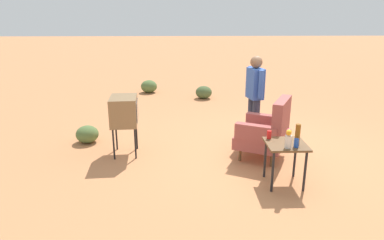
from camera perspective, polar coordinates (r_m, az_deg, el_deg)
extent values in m
plane|color=#C17A4C|center=(6.43, 11.81, -5.07)|extent=(60.00, 60.00, 0.00)
cylinder|color=brown|center=(6.42, 9.23, -3.88)|extent=(0.05, 0.05, 0.22)
cylinder|color=brown|center=(5.95, 7.82, -5.58)|extent=(0.05, 0.05, 0.22)
cylinder|color=brown|center=(6.32, 13.88, -4.55)|extent=(0.05, 0.05, 0.22)
cylinder|color=brown|center=(5.83, 12.85, -6.35)|extent=(0.05, 0.05, 0.22)
cube|color=#9E4C47|center=(6.05, 11.06, -3.22)|extent=(1.02, 1.02, 0.20)
cube|color=#9E4C47|center=(5.86, 14.33, 0.21)|extent=(0.75, 0.48, 0.64)
cube|color=#9E4C47|center=(6.27, 11.89, -0.30)|extent=(0.43, 0.67, 0.26)
cube|color=#9E4C47|center=(5.68, 10.41, -2.09)|extent=(0.43, 0.67, 0.26)
cylinder|color=black|center=(5.38, 11.83, -6.17)|extent=(0.04, 0.04, 0.60)
cylinder|color=black|center=(4.98, 13.00, -8.21)|extent=(0.04, 0.04, 0.60)
cylinder|color=black|center=(5.50, 16.40, -5.99)|extent=(0.04, 0.04, 0.60)
cylinder|color=black|center=(5.11, 17.91, -7.95)|extent=(0.04, 0.04, 0.60)
cube|color=brown|center=(5.12, 15.05, -3.83)|extent=(0.56, 0.56, 0.03)
cylinder|color=black|center=(5.99, -9.21, -3.76)|extent=(0.03, 0.03, 0.55)
cylinder|color=black|center=(6.41, -9.00, -2.35)|extent=(0.03, 0.03, 0.55)
cylinder|color=black|center=(6.03, -12.63, -3.85)|extent=(0.03, 0.03, 0.55)
cylinder|color=black|center=(6.44, -12.20, -2.44)|extent=(0.03, 0.03, 0.55)
cube|color=olive|center=(6.06, -11.03, 1.50)|extent=(0.63, 0.48, 0.48)
cube|color=#383D3F|center=(6.04, -8.91, 1.56)|extent=(0.42, 0.04, 0.34)
cylinder|color=#2D3347|center=(6.81, 9.59, 0.19)|extent=(0.14, 0.14, 0.86)
cylinder|color=#2D3347|center=(6.64, 10.28, -0.31)|extent=(0.14, 0.14, 0.86)
cube|color=#3356A8|center=(6.55, 10.25, 5.88)|extent=(0.40, 0.29, 0.56)
cylinder|color=#3356A8|center=(6.76, 9.42, 6.52)|extent=(0.09, 0.09, 0.50)
cylinder|color=#3356A8|center=(6.33, 11.16, 5.70)|extent=(0.09, 0.09, 0.50)
sphere|color=brown|center=(6.48, 10.44, 9.26)|extent=(0.22, 0.22, 0.22)
cylinder|color=blue|center=(4.98, 16.61, -3.62)|extent=(0.07, 0.07, 0.12)
cylinder|color=brown|center=(5.04, 16.81, -2.30)|extent=(0.07, 0.07, 0.30)
cylinder|color=red|center=(5.21, 12.44, -2.35)|extent=(0.07, 0.07, 0.12)
cylinder|color=silver|center=(4.92, 15.39, -3.42)|extent=(0.09, 0.09, 0.18)
sphere|color=yellow|center=(4.87, 15.52, -1.88)|extent=(0.07, 0.07, 0.07)
sphere|color=#E04C66|center=(4.91, 15.50, -1.73)|extent=(0.07, 0.07, 0.07)
sphere|color=orange|center=(4.83, 15.47, -2.02)|extent=(0.07, 0.07, 0.07)
ellipsoid|color=#475B33|center=(10.06, 1.92, 4.53)|extent=(0.47, 0.47, 0.36)
ellipsoid|color=#516B38|center=(10.88, -7.01, 5.45)|extent=(0.49, 0.49, 0.38)
ellipsoid|color=#516B38|center=(6.97, -16.68, -2.22)|extent=(0.43, 0.43, 0.33)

